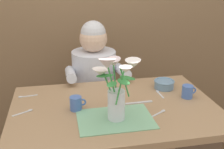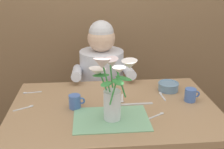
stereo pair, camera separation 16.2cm
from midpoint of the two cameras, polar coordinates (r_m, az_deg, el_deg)
dining_table at (r=1.70m, az=3.17°, el=-9.41°), size 1.20×0.80×0.74m
seated_person at (r=2.28m, az=0.02°, el=-3.46°), size 0.45×0.47×1.14m
striped_placemat at (r=1.52m, az=2.93°, el=-9.04°), size 0.40×0.28×0.00m
flower_vase at (r=1.44m, az=3.13°, el=-2.35°), size 0.28×0.28×0.35m
ceramic_bowl at (r=1.90m, az=13.75°, el=-2.34°), size 0.14×0.14×0.06m
dinner_knife at (r=1.69m, az=7.83°, el=-5.98°), size 0.19×0.02×0.00m
tea_cup at (r=1.79m, az=18.15°, el=-4.00°), size 0.09×0.07×0.08m
coffee_cup at (r=1.62m, az=-4.63°, el=-5.57°), size 0.09×0.07×0.08m
spoon_0 at (r=1.83m, az=12.52°, el=-4.14°), size 0.02×0.12×0.01m
spoon_1 at (r=1.87m, az=-14.06°, el=-3.62°), size 0.12×0.03×0.01m
spoon_2 at (r=1.68m, az=-14.24°, el=-6.53°), size 0.11×0.07×0.01m
spoon_3 at (r=1.59m, az=12.29°, el=-8.04°), size 0.11×0.07×0.01m
spoon_4 at (r=1.73m, az=4.77°, el=-5.11°), size 0.03×0.12×0.01m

